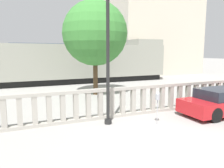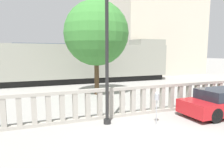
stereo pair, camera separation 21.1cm
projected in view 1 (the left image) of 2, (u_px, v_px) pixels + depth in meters
The scene contains 9 objects.
ground_plane at pixel (161, 145), 7.03m from camera, with size 160.00×160.00×0.00m, color gray.
balustrade at pixel (117, 102), 9.99m from camera, with size 16.84×0.24×1.38m.
lamppost at pixel (108, 36), 8.61m from camera, with size 0.34×0.34×6.56m.
parking_meter at pixel (158, 98), 8.91m from camera, with size 0.19×0.19×1.38m.
parked_car at pixel (222, 102), 10.39m from camera, with size 4.11×1.73×1.26m.
train_near at pixel (68, 63), 20.85m from camera, with size 20.16×3.07×4.28m.
train_far at pixel (86, 59), 28.95m from camera, with size 18.06×3.19×4.58m.
building_block at pixel (152, 21), 30.20m from camera, with size 11.55×7.79×14.32m.
tree_left at pixel (95, 33), 14.81m from camera, with size 4.41×4.41×6.44m.
Camera 1 is at (-4.06, -5.51, 2.98)m, focal length 35.00 mm.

